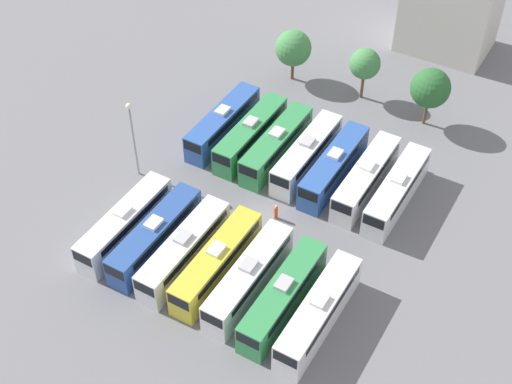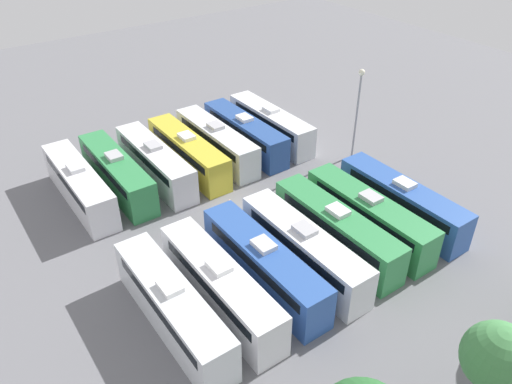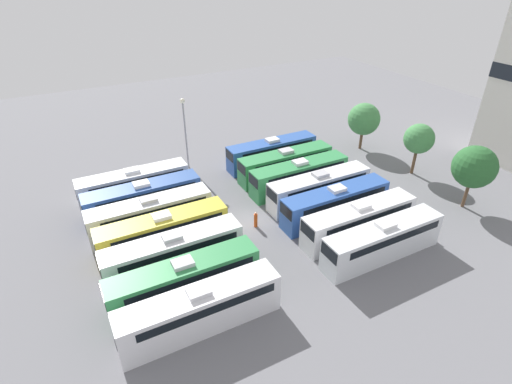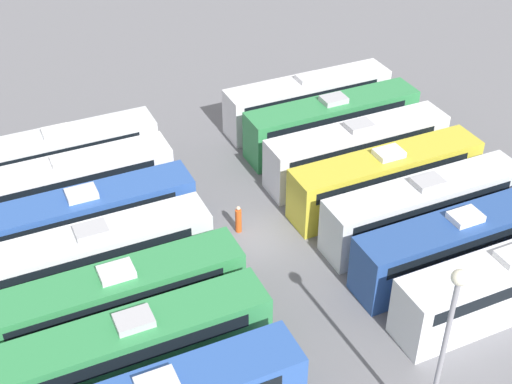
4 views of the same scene
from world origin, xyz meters
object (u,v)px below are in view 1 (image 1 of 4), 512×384
(worker_person, at_px, (276,212))
(bus_8, at_px, (251,134))
(bus_9, at_px, (277,144))
(light_pole, at_px, (132,128))
(bus_4, at_px, (249,277))
(bus_3, at_px, (217,261))
(tree_2, at_px, (430,88))
(bus_10, at_px, (307,153))
(bus_5, at_px, (283,295))
(bus_7, at_px, (223,122))
(bus_11, at_px, (334,166))
(bus_1, at_px, (155,235))
(tree_0, at_px, (293,48))
(bus_13, at_px, (397,190))
(bus_12, at_px, (366,177))
(bus_0, at_px, (125,223))
(bus_6, at_px, (319,312))
(bus_2, at_px, (184,249))
(tree_1, at_px, (365,64))

(worker_person, bearing_deg, bus_8, 133.26)
(bus_9, distance_m, worker_person, 9.16)
(light_pole, bearing_deg, bus_4, -22.59)
(bus_3, distance_m, bus_9, 17.24)
(light_pole, xyz_separation_m, tree_2, (22.72, 23.20, -1.22))
(bus_10, bearing_deg, bus_5, -68.74)
(bus_7, distance_m, bus_11, 13.65)
(bus_1, relative_size, tree_0, 1.83)
(light_pole, bearing_deg, bus_10, 33.96)
(bus_10, relative_size, bus_11, 1.00)
(bus_4, distance_m, light_pole, 19.84)
(bus_5, xyz_separation_m, bus_13, (3.38, 17.16, 0.00))
(bus_7, bearing_deg, bus_12, -0.93)
(bus_10, height_order, bus_11, same)
(bus_13, distance_m, light_pole, 26.93)
(bus_10, bearing_deg, bus_0, -120.06)
(bus_6, bearing_deg, bus_8, 134.20)
(worker_person, distance_m, light_pole, 16.51)
(bus_2, relative_size, bus_9, 1.00)
(bus_6, xyz_separation_m, bus_8, (-16.95, 17.42, 0.00))
(bus_1, height_order, light_pole, light_pole)
(worker_person, bearing_deg, bus_6, -45.00)
(bus_4, relative_size, bus_12, 1.00)
(bus_0, distance_m, bus_7, 17.59)
(bus_13, bearing_deg, bus_9, 179.53)
(bus_10, xyz_separation_m, bus_13, (10.22, -0.42, 0.00))
(bus_3, height_order, bus_12, same)
(bus_5, bearing_deg, light_pole, 160.23)
(bus_3, distance_m, light_pole, 16.82)
(bus_0, relative_size, bus_5, 1.00)
(bus_2, xyz_separation_m, tree_1, (3.32, 31.84, 2.81))
(tree_1, relative_size, tree_2, 0.92)
(bus_11, bearing_deg, bus_7, 178.59)
(bus_8, distance_m, bus_13, 16.93)
(bus_4, xyz_separation_m, bus_7, (-13.61, 17.33, 0.00))
(bus_7, relative_size, bus_9, 1.00)
(bus_5, bearing_deg, bus_2, 179.57)
(bus_10, bearing_deg, bus_11, -5.44)
(tree_0, height_order, tree_1, tree_0)
(bus_1, distance_m, bus_3, 6.66)
(bus_4, height_order, bus_8, same)
(bus_2, bearing_deg, tree_1, 84.04)
(bus_8, relative_size, bus_9, 1.00)
(bus_7, height_order, light_pole, light_pole)
(bus_0, distance_m, bus_6, 20.40)
(bus_12, relative_size, tree_2, 1.69)
(tree_0, bearing_deg, bus_2, -79.90)
(bus_9, relative_size, worker_person, 6.90)
(bus_0, bearing_deg, bus_11, 52.04)
(bus_0, xyz_separation_m, bus_11, (13.46, 17.26, 0.00))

